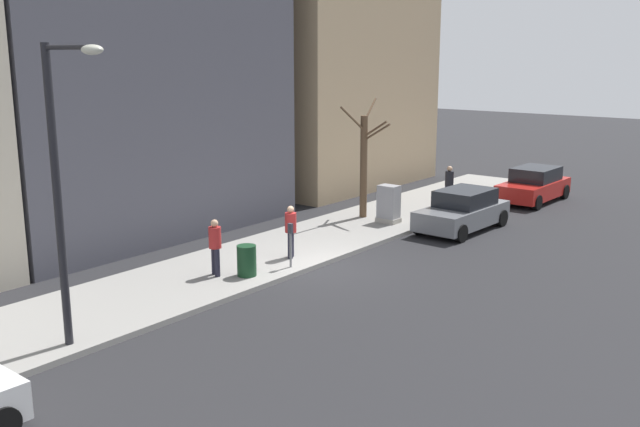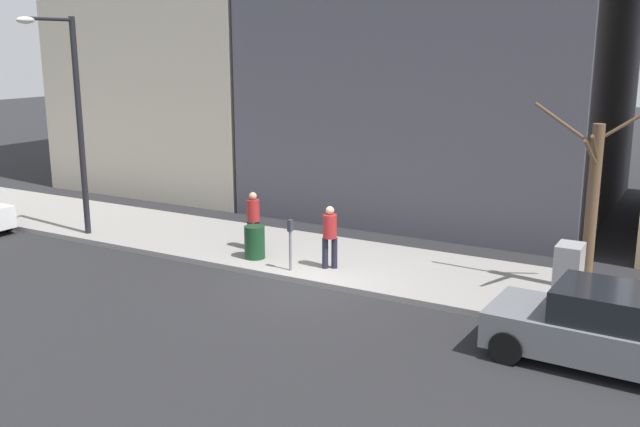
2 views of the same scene
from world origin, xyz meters
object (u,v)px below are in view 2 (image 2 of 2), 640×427
object	(u,v)px
trash_bin	(255,242)
pedestrian_midblock	(330,234)
parked_car_grey	(607,329)
pedestrian_far_corner	(253,217)
streetlamp	(72,108)
bare_tree	(592,201)
utility_box	(568,276)
parking_meter	(290,240)

from	to	relation	value
trash_bin	pedestrian_midblock	bearing A→B (deg)	-84.40
parked_car_grey	pedestrian_far_corner	size ratio (longest dim) A/B	2.57
parked_car_grey	trash_bin	distance (m)	9.58
streetlamp	pedestrian_midblock	distance (m)	8.79
bare_tree	pedestrian_midblock	bearing A→B (deg)	103.45
pedestrian_midblock	utility_box	bearing A→B (deg)	150.57
utility_box	streetlamp	distance (m)	14.57
parked_car_grey	utility_box	size ratio (longest dim) A/B	2.98
parked_car_grey	pedestrian_far_corner	bearing A→B (deg)	76.27
parked_car_grey	pedestrian_far_corner	xyz separation A→B (m)	(2.82, 9.88, 0.35)
streetlamp	trash_bin	distance (m)	6.95
trash_bin	pedestrian_midblock	xyz separation A→B (m)	(0.22, -2.22, 0.49)
pedestrian_far_corner	trash_bin	bearing A→B (deg)	-120.69
utility_box	parking_meter	bearing A→B (deg)	97.20
pedestrian_far_corner	pedestrian_midblock	bearing A→B (deg)	-77.42
parked_car_grey	trash_bin	world-z (taller)	parked_car_grey
streetlamp	bare_tree	size ratio (longest dim) A/B	1.42
utility_box	bare_tree	size ratio (longest dim) A/B	0.31
parking_meter	streetlamp	size ratio (longest dim) A/B	0.21
bare_tree	parked_car_grey	bearing A→B (deg)	-165.10
parked_car_grey	pedestrian_midblock	distance (m)	7.50
utility_box	pedestrian_far_corner	xyz separation A→B (m)	(0.32, 8.69, 0.24)
parking_meter	bare_tree	bearing A→B (deg)	-72.86
parked_car_grey	parking_meter	bearing A→B (deg)	80.47
utility_box	parked_car_grey	bearing A→B (deg)	-154.60
parked_car_grey	pedestrian_midblock	size ratio (longest dim) A/B	2.57
parking_meter	pedestrian_far_corner	size ratio (longest dim) A/B	0.81
pedestrian_midblock	pedestrian_far_corner	size ratio (longest dim) A/B	1.00
parked_car_grey	pedestrian_far_corner	distance (m)	10.28
parking_meter	utility_box	distance (m)	6.78
utility_box	pedestrian_midblock	world-z (taller)	pedestrian_midblock
streetlamp	bare_tree	bearing A→B (deg)	-80.91
parked_car_grey	pedestrian_midblock	world-z (taller)	pedestrian_midblock
parking_meter	utility_box	world-z (taller)	utility_box
utility_box	trash_bin	bearing A→B (deg)	92.81
parking_meter	pedestrian_far_corner	world-z (taller)	pedestrian_far_corner
parking_meter	utility_box	xyz separation A→B (m)	(0.85, -6.73, -0.13)
utility_box	pedestrian_midblock	size ratio (longest dim) A/B	0.86
trash_bin	pedestrian_far_corner	size ratio (longest dim) A/B	0.54
bare_tree	utility_box	bearing A→B (deg)	172.00
pedestrian_midblock	pedestrian_far_corner	world-z (taller)	same
trash_bin	parked_car_grey	bearing A→B (deg)	-102.64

